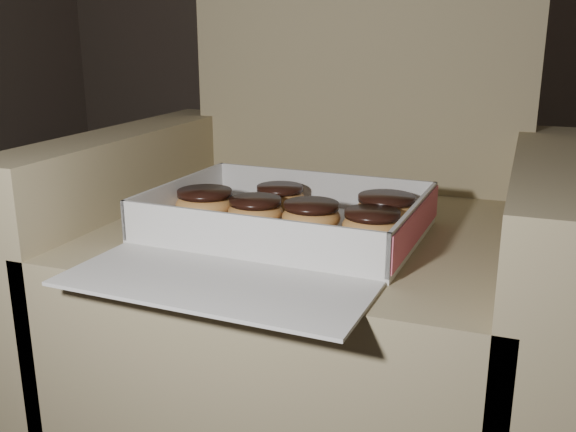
# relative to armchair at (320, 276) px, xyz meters

# --- Properties ---
(armchair) EXTENTS (0.85, 0.72, 0.89)m
(armchair) POSITION_rel_armchair_xyz_m (0.00, 0.00, 0.00)
(armchair) COLOR tan
(armchair) RESTS_ON floor
(bakery_box) EXTENTS (0.43, 0.49, 0.07)m
(bakery_box) POSITION_rel_armchair_xyz_m (-0.01, -0.17, 0.13)
(bakery_box) COLOR silver
(bakery_box) RESTS_ON armchair
(donut_a) EXTENTS (0.09, 0.09, 0.04)m
(donut_a) POSITION_rel_armchair_xyz_m (-0.07, -0.13, 0.15)
(donut_a) COLOR #E4A84F
(donut_a) RESTS_ON bakery_box
(donut_b) EXTENTS (0.09, 0.09, 0.04)m
(donut_b) POSITION_rel_armchair_xyz_m (-0.07, -0.03, 0.15)
(donut_b) COLOR #E4A84F
(donut_b) RESTS_ON bakery_box
(donut_c) EXTENTS (0.09, 0.09, 0.05)m
(donut_c) POSITION_rel_armchair_xyz_m (0.02, -0.13, 0.15)
(donut_c) COLOR #E4A84F
(donut_c) RESTS_ON bakery_box
(donut_d) EXTENTS (0.09, 0.09, 0.04)m
(donut_d) POSITION_rel_armchair_xyz_m (0.12, -0.14, 0.15)
(donut_d) COLOR #E4A84F
(donut_d) RESTS_ON bakery_box
(donut_e) EXTENTS (0.10, 0.10, 0.05)m
(donut_e) POSITION_rel_armchair_xyz_m (0.13, -0.05, 0.15)
(donut_e) COLOR #E4A84F
(donut_e) RESTS_ON bakery_box
(donut_f) EXTENTS (0.10, 0.10, 0.05)m
(donut_f) POSITION_rel_armchair_xyz_m (-0.16, -0.12, 0.15)
(donut_f) COLOR #E4A84F
(donut_f) RESTS_ON bakery_box
(crumb_a) EXTENTS (0.01, 0.01, 0.00)m
(crumb_a) POSITION_rel_armchair_xyz_m (-0.03, -0.20, 0.13)
(crumb_a) COLOR black
(crumb_a) RESTS_ON bakery_box
(crumb_b) EXTENTS (0.01, 0.01, 0.00)m
(crumb_b) POSITION_rel_armchair_xyz_m (-0.19, -0.25, 0.13)
(crumb_b) COLOR black
(crumb_b) RESTS_ON bakery_box
(crumb_c) EXTENTS (0.01, 0.01, 0.00)m
(crumb_c) POSITION_rel_armchair_xyz_m (0.07, -0.27, 0.13)
(crumb_c) COLOR black
(crumb_c) RESTS_ON bakery_box
(crumb_d) EXTENTS (0.01, 0.01, 0.00)m
(crumb_d) POSITION_rel_armchair_xyz_m (0.10, -0.27, 0.13)
(crumb_d) COLOR black
(crumb_d) RESTS_ON bakery_box
(crumb_e) EXTENTS (0.01, 0.01, 0.00)m
(crumb_e) POSITION_rel_armchair_xyz_m (-0.04, -0.17, 0.13)
(crumb_e) COLOR black
(crumb_e) RESTS_ON bakery_box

